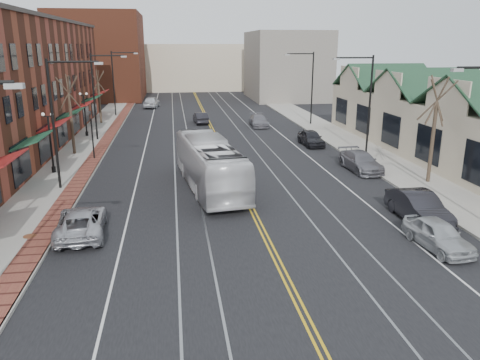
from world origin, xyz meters
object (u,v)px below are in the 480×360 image
object	(u,v)px
transit_bus	(210,164)
parked_car_a	(438,234)
parked_car_d	(311,138)
parked_car_b	(419,207)
parked_car_c	(361,162)
parked_suv	(81,222)

from	to	relation	value
transit_bus	parked_car_a	size ratio (longest dim) A/B	2.90
transit_bus	parked_car_d	distance (m)	15.73
transit_bus	parked_car_b	size ratio (longest dim) A/B	2.40
parked_car_b	parked_car_c	world-z (taller)	parked_car_b
parked_suv	parked_car_d	size ratio (longest dim) A/B	1.16
parked_car_a	parked_car_d	world-z (taller)	parked_car_d
parked_car_a	parked_car_d	xyz separation A→B (m)	(0.75, 22.63, 0.04)
transit_bus	parked_car_d	bearing A→B (deg)	-137.90
parked_car_a	parked_car_b	xyz separation A→B (m)	(0.81, 3.27, 0.11)
transit_bus	parked_suv	distance (m)	9.69
parked_suv	parked_car_d	distance (m)	25.34
parked_car_b	parked_car_c	size ratio (longest dim) A/B	0.99
transit_bus	parked_suv	bearing A→B (deg)	37.87
parked_car_a	parked_car_b	world-z (taller)	parked_car_b
parked_car_a	parked_suv	bearing A→B (deg)	160.94
transit_bus	parked_car_d	world-z (taller)	transit_bus
parked_car_b	parked_car_c	xyz separation A→B (m)	(0.99, 10.21, -0.09)
transit_bus	parked_car_a	world-z (taller)	transit_bus
parked_suv	parked_car_c	distance (m)	20.49
transit_bus	parked_car_c	world-z (taller)	transit_bus
parked_car_b	parked_car_d	xyz separation A→B (m)	(-0.06, 19.35, -0.08)
parked_suv	parked_car_b	bearing A→B (deg)	173.23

